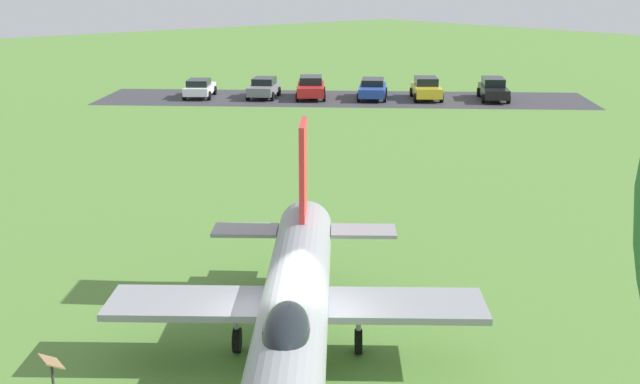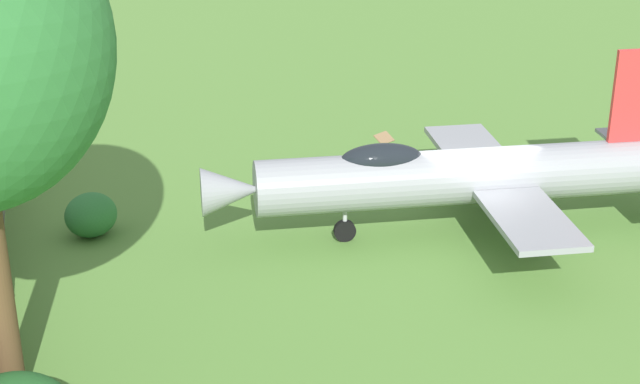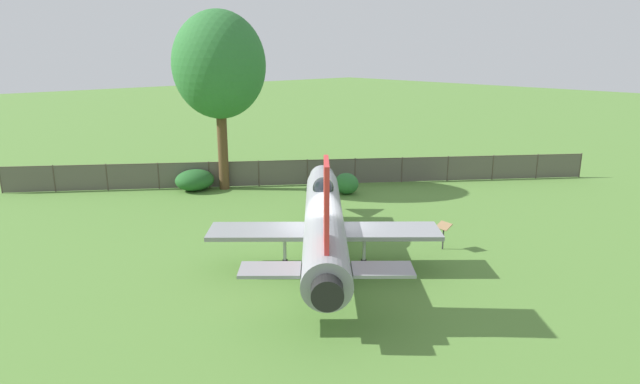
# 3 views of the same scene
# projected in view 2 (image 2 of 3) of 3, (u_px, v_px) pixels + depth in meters

# --- Properties ---
(ground_plane) EXTENTS (200.00, 200.00, 0.00)m
(ground_plane) POSITION_uv_depth(u_px,v_px,m) (472.00, 232.00, 26.87)
(ground_plane) COLOR #568438
(display_jet) EXTENTS (11.83, 10.92, 4.99)m
(display_jet) POSITION_uv_depth(u_px,v_px,m) (464.00, 175.00, 26.13)
(display_jet) COLOR gray
(display_jet) RESTS_ON ground_plane
(shrub_near_fence) EXTENTS (1.46, 1.33, 1.21)m
(shrub_near_fence) POSITION_uv_depth(u_px,v_px,m) (91.00, 215.00, 26.45)
(shrub_near_fence) COLOR #2D7033
(shrub_near_fence) RESTS_ON ground_plane
(info_plaque) EXTENTS (0.63, 0.45, 1.14)m
(info_plaque) POSITION_uv_depth(u_px,v_px,m) (384.00, 143.00, 30.83)
(info_plaque) COLOR #333333
(info_plaque) RESTS_ON ground_plane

